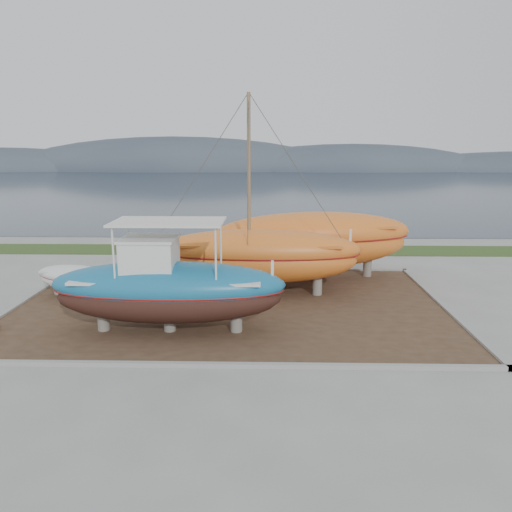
# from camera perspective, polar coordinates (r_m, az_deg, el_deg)

# --- Properties ---
(ground) EXTENTS (140.00, 140.00, 0.00)m
(ground) POSITION_cam_1_polar(r_m,az_deg,el_deg) (17.94, -3.91, -9.72)
(ground) COLOR gray
(ground) RESTS_ON ground
(dirt_patch) EXTENTS (18.00, 12.00, 0.06)m
(dirt_patch) POSITION_cam_1_polar(r_m,az_deg,el_deg) (21.67, -2.95, -5.63)
(dirt_patch) COLOR #422D1E
(dirt_patch) RESTS_ON ground
(curb_frame) EXTENTS (18.60, 12.60, 0.15)m
(curb_frame) POSITION_cam_1_polar(r_m,az_deg,el_deg) (21.65, -2.96, -5.51)
(curb_frame) COLOR gray
(curb_frame) RESTS_ON ground
(grass_strip) EXTENTS (44.00, 3.00, 0.08)m
(grass_strip) POSITION_cam_1_polar(r_m,az_deg,el_deg) (32.76, -1.46, 0.70)
(grass_strip) COLOR #284219
(grass_strip) RESTS_ON ground
(sea) EXTENTS (260.00, 100.00, 0.04)m
(sea) POSITION_cam_1_polar(r_m,az_deg,el_deg) (86.80, 0.31, 8.14)
(sea) COLOR #1A2634
(sea) RESTS_ON ground
(mountain_ridge) EXTENTS (200.00, 36.00, 20.00)m
(mountain_ridge) POSITION_cam_1_polar(r_m,az_deg,el_deg) (141.69, 0.73, 9.88)
(mountain_ridge) COLOR #333D49
(mountain_ridge) RESTS_ON ground
(blue_caique) EXTENTS (8.57, 2.68, 4.12)m
(blue_caique) POSITION_cam_1_polar(r_m,az_deg,el_deg) (18.37, -10.03, -2.37)
(blue_caique) COLOR #176692
(blue_caique) RESTS_ON dirt_patch
(white_dinghy) EXTENTS (4.92, 3.32, 1.39)m
(white_dinghy) POSITION_cam_1_polar(r_m,az_deg,el_deg) (23.78, -19.40, -2.87)
(white_dinghy) COLOR silver
(white_dinghy) RESTS_ON dirt_patch
(orange_sailboat) EXTENTS (9.25, 2.82, 8.92)m
(orange_sailboat) POSITION_cam_1_polar(r_m,az_deg,el_deg) (22.23, 0.40, 6.72)
(orange_sailboat) COLOR orange
(orange_sailboat) RESTS_ON dirt_patch
(orange_bare_hull) EXTENTS (10.57, 4.75, 3.34)m
(orange_bare_hull) POSITION_cam_1_polar(r_m,az_deg,el_deg) (25.58, 6.56, 1.09)
(orange_bare_hull) COLOR orange
(orange_bare_hull) RESTS_ON dirt_patch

